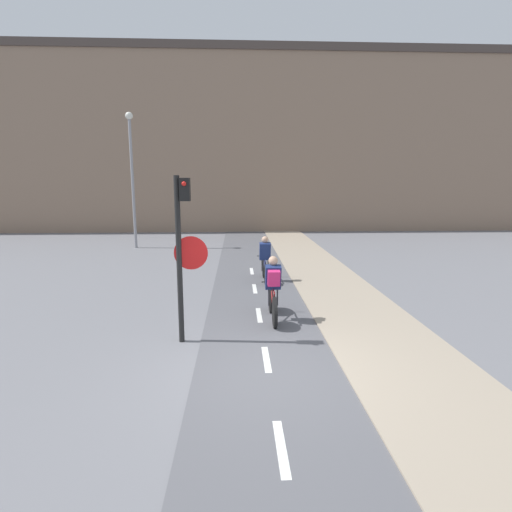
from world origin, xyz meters
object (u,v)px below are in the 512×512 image
Objects in this scene: street_lamp_far at (132,166)px; cyclist_far at (265,261)px; traffic_light_pole at (183,242)px; cyclist_near at (273,291)px.

cyclist_far is (6.04, -7.37, -3.36)m from street_lamp_far.
traffic_light_pole is 5.59m from cyclist_far.
street_lamp_far is at bearing 129.35° from cyclist_far.
cyclist_near is (1.90, 1.20, -1.34)m from traffic_light_pole.
cyclist_far is at bearing 88.89° from cyclist_near.
street_lamp_far is 10.11m from cyclist_far.
cyclist_near is (5.97, -11.22, -3.31)m from street_lamp_far.
cyclist_near is at bearing -61.99° from street_lamp_far.
street_lamp_far is 3.69× the size of cyclist_near.
street_lamp_far is at bearing 118.01° from cyclist_near.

